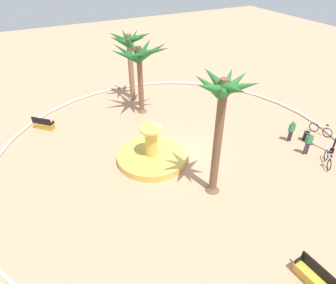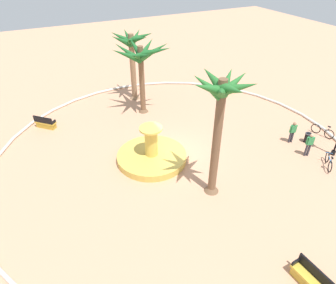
{
  "view_description": "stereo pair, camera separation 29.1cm",
  "coord_description": "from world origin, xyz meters",
  "px_view_note": "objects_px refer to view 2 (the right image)",
  "views": [
    {
      "loc": [
        -14.15,
        7.74,
        11.75
      ],
      "look_at": [
        -0.02,
        0.5,
        1.0
      ],
      "focal_mm": 31.94,
      "sensor_mm": 36.0,
      "label": 1
    },
    {
      "loc": [
        -14.28,
        7.47,
        11.75
      ],
      "look_at": [
        -0.02,
        0.5,
        1.0
      ],
      "focal_mm": 31.94,
      "sensor_mm": 36.0,
      "label": 2
    }
  ],
  "objects_px": {
    "bicycle_red_frame": "(329,161)",
    "person_cyclist_helmet": "(293,131)",
    "trash_bin": "(308,137)",
    "fountain": "(152,155)",
    "palm_tree_mid_plaza": "(141,59)",
    "palm_tree_near_fountain": "(132,49)",
    "bench_north": "(227,89)",
    "bench_east": "(310,280)",
    "person_cyclist_photo": "(309,144)",
    "bench_west": "(46,124)",
    "palm_tree_by_curb": "(221,107)",
    "bicycle_by_lamppost": "(322,131)"
  },
  "relations": [
    {
      "from": "bicycle_red_frame",
      "to": "person_cyclist_helmet",
      "type": "bearing_deg",
      "value": 1.63
    },
    {
      "from": "palm_tree_mid_plaza",
      "to": "bench_east",
      "type": "bearing_deg",
      "value": -178.7
    },
    {
      "from": "palm_tree_near_fountain",
      "to": "trash_bin",
      "type": "bearing_deg",
      "value": -144.96
    },
    {
      "from": "bench_west",
      "to": "person_cyclist_photo",
      "type": "distance_m",
      "value": 18.6
    },
    {
      "from": "bench_west",
      "to": "palm_tree_by_curb",
      "type": "bearing_deg",
      "value": -146.56
    },
    {
      "from": "palm_tree_mid_plaza",
      "to": "person_cyclist_photo",
      "type": "bearing_deg",
      "value": -144.88
    },
    {
      "from": "fountain",
      "to": "person_cyclist_photo",
      "type": "xyz_separation_m",
      "value": [
        -4.03,
        -9.28,
        0.61
      ]
    },
    {
      "from": "bench_east",
      "to": "trash_bin",
      "type": "xyz_separation_m",
      "value": [
        7.67,
        -8.15,
        0.04
      ]
    },
    {
      "from": "trash_bin",
      "to": "palm_tree_mid_plaza",
      "type": "bearing_deg",
      "value": 42.88
    },
    {
      "from": "palm_tree_near_fountain",
      "to": "bench_west",
      "type": "xyz_separation_m",
      "value": [
        -1.81,
        7.81,
        -4.05
      ]
    },
    {
      "from": "bench_west",
      "to": "bench_north",
      "type": "xyz_separation_m",
      "value": [
        -0.85,
        -15.92,
        0.0
      ]
    },
    {
      "from": "palm_tree_mid_plaza",
      "to": "bench_north",
      "type": "relative_size",
      "value": 3.55
    },
    {
      "from": "bench_west",
      "to": "trash_bin",
      "type": "bearing_deg",
      "value": -121.93
    },
    {
      "from": "bench_east",
      "to": "person_cyclist_photo",
      "type": "height_order",
      "value": "person_cyclist_photo"
    },
    {
      "from": "palm_tree_near_fountain",
      "to": "palm_tree_by_curb",
      "type": "distance_m",
      "value": 13.12
    },
    {
      "from": "bench_west",
      "to": "bench_north",
      "type": "height_order",
      "value": "same"
    },
    {
      "from": "trash_bin",
      "to": "bicycle_red_frame",
      "type": "distance_m",
      "value": 2.73
    },
    {
      "from": "bench_east",
      "to": "bicycle_red_frame",
      "type": "distance_m",
      "value": 8.82
    },
    {
      "from": "bench_east",
      "to": "trash_bin",
      "type": "relative_size",
      "value": 2.23
    },
    {
      "from": "trash_bin",
      "to": "person_cyclist_helmet",
      "type": "height_order",
      "value": "person_cyclist_helmet"
    },
    {
      "from": "bench_west",
      "to": "bicycle_red_frame",
      "type": "bearing_deg",
      "value": -129.75
    },
    {
      "from": "bench_north",
      "to": "bicycle_red_frame",
      "type": "xyz_separation_m",
      "value": [
        -11.75,
        0.76,
        0.04
      ]
    },
    {
      "from": "bench_east",
      "to": "bicycle_by_lamppost",
      "type": "relative_size",
      "value": 0.97
    },
    {
      "from": "palm_tree_near_fountain",
      "to": "bench_north",
      "type": "bearing_deg",
      "value": -108.16
    },
    {
      "from": "fountain",
      "to": "bicycle_red_frame",
      "type": "height_order",
      "value": "fountain"
    },
    {
      "from": "trash_bin",
      "to": "fountain",
      "type": "bearing_deg",
      "value": 74.65
    },
    {
      "from": "bicycle_red_frame",
      "to": "palm_tree_mid_plaza",
      "type": "bearing_deg",
      "value": 32.8
    },
    {
      "from": "bench_west",
      "to": "bench_north",
      "type": "distance_m",
      "value": 15.94
    },
    {
      "from": "fountain",
      "to": "bicycle_red_frame",
      "type": "relative_size",
      "value": 3.33
    },
    {
      "from": "bicycle_by_lamppost",
      "to": "person_cyclist_photo",
      "type": "height_order",
      "value": "person_cyclist_photo"
    },
    {
      "from": "bench_east",
      "to": "person_cyclist_helmet",
      "type": "height_order",
      "value": "person_cyclist_helmet"
    },
    {
      "from": "bicycle_red_frame",
      "to": "person_cyclist_helmet",
      "type": "relative_size",
      "value": 0.83
    },
    {
      "from": "bicycle_red_frame",
      "to": "fountain",
      "type": "bearing_deg",
      "value": 60.36
    },
    {
      "from": "palm_tree_near_fountain",
      "to": "palm_tree_by_curb",
      "type": "height_order",
      "value": "palm_tree_by_curb"
    },
    {
      "from": "palm_tree_near_fountain",
      "to": "person_cyclist_helmet",
      "type": "distance_m",
      "value": 13.93
    },
    {
      "from": "palm_tree_mid_plaza",
      "to": "bench_west",
      "type": "xyz_separation_m",
      "value": [
        0.85,
        7.58,
        -4.1
      ]
    },
    {
      "from": "bicycle_red_frame",
      "to": "trash_bin",
      "type": "bearing_deg",
      "value": -20.64
    },
    {
      "from": "bench_north",
      "to": "bicycle_by_lamppost",
      "type": "height_order",
      "value": "bench_north"
    },
    {
      "from": "palm_tree_by_curb",
      "to": "bench_west",
      "type": "relative_size",
      "value": 4.66
    },
    {
      "from": "bench_west",
      "to": "bicycle_red_frame",
      "type": "xyz_separation_m",
      "value": [
        -12.61,
        -15.16,
        0.04
      ]
    },
    {
      "from": "bench_east",
      "to": "bench_west",
      "type": "distance_m",
      "value": 19.42
    },
    {
      "from": "palm_tree_mid_plaza",
      "to": "bicycle_red_frame",
      "type": "bearing_deg",
      "value": -147.2
    },
    {
      "from": "bicycle_by_lamppost",
      "to": "bench_east",
      "type": "bearing_deg",
      "value": 128.6
    },
    {
      "from": "palm_tree_by_curb",
      "to": "person_cyclist_photo",
      "type": "height_order",
      "value": "palm_tree_by_curb"
    },
    {
      "from": "trash_bin",
      "to": "palm_tree_near_fountain",
      "type": "bearing_deg",
      "value": 35.04
    },
    {
      "from": "fountain",
      "to": "palm_tree_by_curb",
      "type": "relative_size",
      "value": 0.64
    },
    {
      "from": "bicycle_by_lamppost",
      "to": "bicycle_red_frame",
      "type": "bearing_deg",
      "value": 136.19
    },
    {
      "from": "bench_north",
      "to": "bicycle_red_frame",
      "type": "distance_m",
      "value": 11.78
    },
    {
      "from": "palm_tree_mid_plaza",
      "to": "trash_bin",
      "type": "distance_m",
      "value": 13.19
    },
    {
      "from": "palm_tree_by_curb",
      "to": "bench_east",
      "type": "xyz_separation_m",
      "value": [
        -6.44,
        -0.52,
        -4.97
      ]
    }
  ]
}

